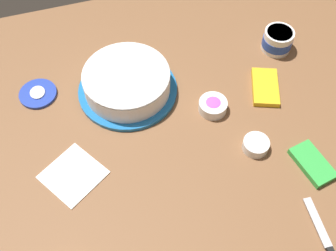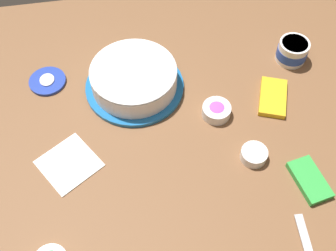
% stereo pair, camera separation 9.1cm
% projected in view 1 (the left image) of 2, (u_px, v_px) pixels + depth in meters
% --- Properties ---
extents(ground_plane, '(1.54, 1.54, 0.00)m').
position_uv_depth(ground_plane, '(192.00, 156.00, 1.23)').
color(ground_plane, brown).
extents(frosted_cake, '(0.32, 0.32, 0.10)m').
position_uv_depth(frosted_cake, '(127.00, 82.00, 1.33)').
color(frosted_cake, '#1E6BB2').
rests_on(frosted_cake, ground_plane).
extents(frosting_tub, '(0.10, 0.10, 0.08)m').
position_uv_depth(frosting_tub, '(278.00, 40.00, 1.44)').
color(frosting_tub, white).
rests_on(frosting_tub, ground_plane).
extents(frosting_tub_lid, '(0.12, 0.12, 0.02)m').
position_uv_depth(frosting_tub_lid, '(38.00, 94.00, 1.35)').
color(frosting_tub_lid, '#233DAD').
rests_on(frosting_tub_lid, ground_plane).
extents(spreading_knife, '(0.24, 0.04, 0.01)m').
position_uv_depth(spreading_knife, '(329.00, 247.00, 1.07)').
color(spreading_knife, silver).
rests_on(spreading_knife, ground_plane).
extents(sprinkle_bowl_pink, '(0.08, 0.08, 0.03)m').
position_uv_depth(sprinkle_bowl_pink, '(256.00, 145.00, 1.23)').
color(sprinkle_bowl_pink, white).
rests_on(sprinkle_bowl_pink, ground_plane).
extents(sprinkle_bowl_rainbow, '(0.09, 0.09, 0.04)m').
position_uv_depth(sprinkle_bowl_rainbow, '(213.00, 105.00, 1.31)').
color(sprinkle_bowl_rainbow, white).
rests_on(sprinkle_bowl_rainbow, ground_plane).
extents(candy_box_lower, '(0.17, 0.13, 0.02)m').
position_uv_depth(candy_box_lower, '(265.00, 87.00, 1.37)').
color(candy_box_lower, yellow).
rests_on(candy_box_lower, ground_plane).
extents(candy_box_upper, '(0.15, 0.10, 0.02)m').
position_uv_depth(candy_box_upper, '(312.00, 164.00, 1.21)').
color(candy_box_upper, green).
rests_on(candy_box_upper, ground_plane).
extents(paper_napkin, '(0.21, 0.21, 0.01)m').
position_uv_depth(paper_napkin, '(73.00, 174.00, 1.19)').
color(paper_napkin, white).
rests_on(paper_napkin, ground_plane).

